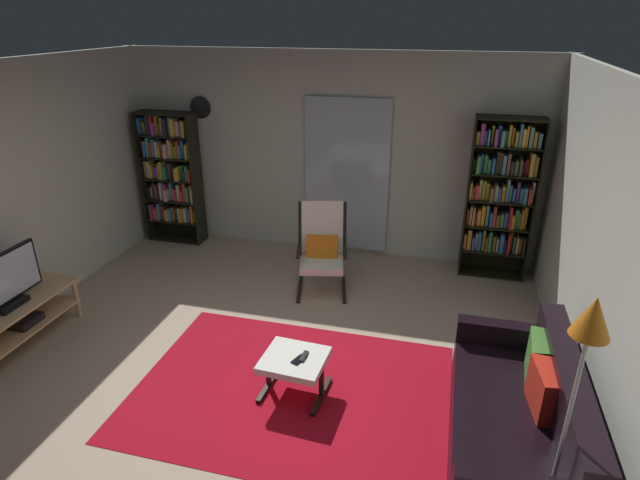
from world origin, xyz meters
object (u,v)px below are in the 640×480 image
at_px(lounge_armchair, 322,245).
at_px(wall_clock, 201,107).
at_px(tv_stand, 14,319).
at_px(bookshelf_near_sofa, 500,195).
at_px(bookshelf_near_tv, 172,174).
at_px(floor_lamp_by_sofa, 585,350).
at_px(television, 3,283).
at_px(leather_sofa, 519,421).
at_px(tv_remote, 304,356).
at_px(ottoman, 294,364).
at_px(cell_phone, 299,360).

xyz_separation_m(lounge_armchair, wall_clock, (-1.92, 1.06, 1.32)).
xyz_separation_m(tv_stand, bookshelf_near_sofa, (4.49, 2.78, 0.72)).
distance_m(tv_stand, bookshelf_near_tv, 2.86).
relative_size(bookshelf_near_sofa, floor_lamp_by_sofa, 1.14).
distance_m(television, leather_sofa, 4.57).
bearing_deg(tv_remote, wall_clock, 130.43).
relative_size(tv_remote, wall_clock, 0.50).
height_order(tv_stand, tv_remote, tv_stand).
bearing_deg(bookshelf_near_sofa, lounge_armchair, -156.10).
bearing_deg(ottoman, tv_remote, 14.32).
xyz_separation_m(bookshelf_near_tv, leather_sofa, (4.36, -2.98, -0.67)).
bearing_deg(wall_clock, bookshelf_near_sofa, -2.91).
xyz_separation_m(leather_sofa, wall_clock, (-3.93, 3.17, 1.55)).
distance_m(lounge_armchair, floor_lamp_by_sofa, 3.58).
bearing_deg(tv_remote, lounge_armchair, 102.63).
xyz_separation_m(bookshelf_near_sofa, cell_phone, (-1.65, -2.77, -0.66)).
bearing_deg(wall_clock, tv_remote, -52.49).
bearing_deg(bookshelf_near_sofa, leather_sofa, -88.81).
bearing_deg(floor_lamp_by_sofa, leather_sofa, 99.36).
height_order(lounge_armchair, ottoman, lounge_armchair).
distance_m(lounge_armchair, ottoman, 1.91).
xyz_separation_m(bookshelf_near_tv, tv_remote, (2.67, -2.73, -0.60)).
relative_size(bookshelf_near_sofa, leather_sofa, 1.09).
relative_size(tv_stand, television, 1.61).
bearing_deg(tv_remote, tv_stand, -175.95).
height_order(tv_remote, floor_lamp_by_sofa, floor_lamp_by_sofa).
relative_size(leather_sofa, floor_lamp_by_sofa, 1.05).
distance_m(bookshelf_near_tv, tv_remote, 3.86).
height_order(bookshelf_near_sofa, tv_remote, bookshelf_near_sofa).
height_order(bookshelf_near_tv, wall_clock, wall_clock).
relative_size(tv_stand, wall_clock, 4.70).
bearing_deg(cell_phone, leather_sofa, 15.40).
height_order(cell_phone, floor_lamp_by_sofa, floor_lamp_by_sofa).
relative_size(ottoman, floor_lamp_by_sofa, 0.32).
relative_size(leather_sofa, lounge_armchair, 1.74).
height_order(leather_sofa, lounge_armchair, lounge_armchair).
bearing_deg(floor_lamp_by_sofa, ottoman, 154.85).
bearing_deg(tv_stand, bookshelf_near_sofa, 31.79).
xyz_separation_m(tv_remote, cell_phone, (-0.03, -0.05, -0.00)).
bearing_deg(television, wall_clock, 78.37).
xyz_separation_m(bookshelf_near_sofa, ottoman, (-1.70, -2.74, -0.73)).
bearing_deg(ottoman, cell_phone, -29.70).
bearing_deg(bookshelf_near_tv, tv_stand, -93.88).
relative_size(cell_phone, wall_clock, 0.48).
distance_m(bookshelf_near_tv, floor_lamp_by_sofa, 5.77).
relative_size(tv_stand, cell_phone, 9.73).
distance_m(cell_phone, wall_clock, 3.99).
bearing_deg(lounge_armchair, television, -142.73).
bearing_deg(floor_lamp_by_sofa, lounge_armchair, 127.42).
bearing_deg(wall_clock, lounge_armchair, -28.82).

